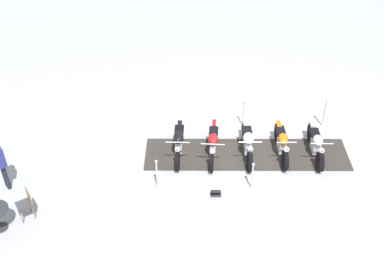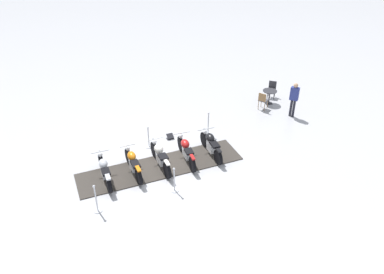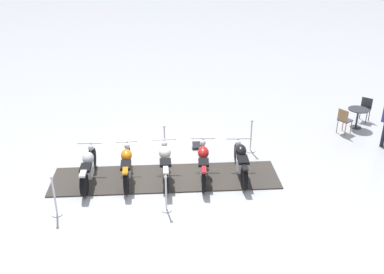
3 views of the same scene
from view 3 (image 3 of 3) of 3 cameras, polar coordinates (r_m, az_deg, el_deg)
ground_plane at (r=13.03m, az=-3.43°, el=-5.40°), size 80.00×80.00×0.00m
display_platform at (r=13.02m, az=-3.43°, el=-5.33°), size 4.46×6.62×0.04m
motorcycle_black at (r=12.98m, az=6.33°, el=-2.97°), size 1.93×1.10×0.94m
motorcycle_maroon at (r=12.86m, az=1.46°, el=-3.16°), size 2.08×1.09×0.94m
motorcycle_cream at (r=12.80m, az=-3.49°, el=-3.30°), size 2.00×1.17×0.97m
motorcycle_copper at (r=12.85m, az=-8.44°, el=-3.54°), size 1.88×1.11×0.95m
motorcycle_chrome at (r=13.01m, az=-13.29°, el=-3.77°), size 1.98×1.13×0.93m
stanchion_left_rear at (r=11.80m, az=-17.30°, el=-7.88°), size 0.28×0.28×1.14m
stanchion_right_front at (r=14.53m, az=7.61°, el=-0.56°), size 0.34×0.34×1.12m
stanchion_left_mid at (r=11.48m, az=-3.36°, el=-7.87°), size 0.28×0.28×1.05m
stanchion_right_mid at (r=14.27m, az=-3.55°, el=-0.98°), size 0.32×0.32×1.01m
info_placard at (r=14.67m, az=0.64°, el=-1.27°), size 0.36×0.38×0.21m
cafe_table at (r=17.13m, az=20.69°, el=2.84°), size 0.73×0.73×0.73m
cafe_chair_near_table at (r=16.48m, az=19.11°, el=2.19°), size 0.54×0.54×0.93m
cafe_chair_across_table at (r=17.87m, az=21.51°, el=3.55°), size 0.49×0.49×0.88m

